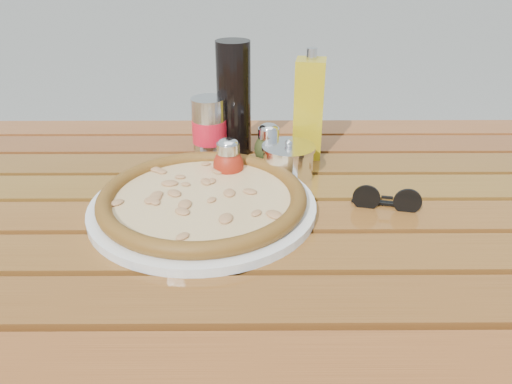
{
  "coord_description": "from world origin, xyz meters",
  "views": [
    {
      "loc": [
        -0.0,
        -0.68,
        1.14
      ],
      "look_at": [
        0.0,
        0.02,
        0.78
      ],
      "focal_mm": 35.0,
      "sensor_mm": 36.0,
      "label": 1
    }
  ],
  "objects_px": {
    "oregano_shaker": "(268,145)",
    "parmesan_tin": "(288,161)",
    "pepper_shaker": "(228,161)",
    "soda_can": "(209,129)",
    "pizza": "(203,197)",
    "plate": "(203,206)",
    "table": "(256,255)",
    "sunglasses": "(387,200)",
    "olive_oil_cruet": "(309,108)",
    "dark_bottle": "(234,99)"
  },
  "relations": [
    {
      "from": "sunglasses",
      "to": "table",
      "type": "bearing_deg",
      "value": -162.9
    },
    {
      "from": "pizza",
      "to": "pepper_shaker",
      "type": "bearing_deg",
      "value": 71.3
    },
    {
      "from": "plate",
      "to": "parmesan_tin",
      "type": "distance_m",
      "value": 0.19
    },
    {
      "from": "sunglasses",
      "to": "oregano_shaker",
      "type": "bearing_deg",
      "value": 147.72
    },
    {
      "from": "plate",
      "to": "dark_bottle",
      "type": "distance_m",
      "value": 0.27
    },
    {
      "from": "dark_bottle",
      "to": "parmesan_tin",
      "type": "relative_size",
      "value": 1.82
    },
    {
      "from": "pizza",
      "to": "dark_bottle",
      "type": "xyz_separation_m",
      "value": [
        0.04,
        0.24,
        0.09
      ]
    },
    {
      "from": "pepper_shaker",
      "to": "soda_can",
      "type": "distance_m",
      "value": 0.12
    },
    {
      "from": "pizza",
      "to": "parmesan_tin",
      "type": "xyz_separation_m",
      "value": [
        0.14,
        0.13,
        0.01
      ]
    },
    {
      "from": "table",
      "to": "soda_can",
      "type": "xyz_separation_m",
      "value": [
        -0.09,
        0.23,
        0.13
      ]
    },
    {
      "from": "soda_can",
      "to": "pepper_shaker",
      "type": "bearing_deg",
      "value": -69.25
    },
    {
      "from": "plate",
      "to": "pizza",
      "type": "xyz_separation_m",
      "value": [
        -0.0,
        0.0,
        0.02
      ]
    },
    {
      "from": "sunglasses",
      "to": "pizza",
      "type": "bearing_deg",
      "value": -167.4
    },
    {
      "from": "pizza",
      "to": "parmesan_tin",
      "type": "distance_m",
      "value": 0.19
    },
    {
      "from": "table",
      "to": "plate",
      "type": "bearing_deg",
      "value": 169.47
    },
    {
      "from": "pizza",
      "to": "soda_can",
      "type": "relative_size",
      "value": 3.28
    },
    {
      "from": "olive_oil_cruet",
      "to": "pizza",
      "type": "bearing_deg",
      "value": -129.77
    },
    {
      "from": "pizza",
      "to": "soda_can",
      "type": "bearing_deg",
      "value": 91.21
    },
    {
      "from": "dark_bottle",
      "to": "soda_can",
      "type": "height_order",
      "value": "dark_bottle"
    },
    {
      "from": "table",
      "to": "plate",
      "type": "xyz_separation_m",
      "value": [
        -0.08,
        0.02,
        0.08
      ]
    },
    {
      "from": "plate",
      "to": "parmesan_tin",
      "type": "bearing_deg",
      "value": 41.41
    },
    {
      "from": "oregano_shaker",
      "to": "dark_bottle",
      "type": "height_order",
      "value": "dark_bottle"
    },
    {
      "from": "pizza",
      "to": "sunglasses",
      "type": "xyz_separation_m",
      "value": [
        0.29,
        0.0,
        -0.01
      ]
    },
    {
      "from": "plate",
      "to": "pepper_shaker",
      "type": "xyz_separation_m",
      "value": [
        0.04,
        0.11,
        0.03
      ]
    },
    {
      "from": "table",
      "to": "sunglasses",
      "type": "distance_m",
      "value": 0.23
    },
    {
      "from": "pizza",
      "to": "parmesan_tin",
      "type": "relative_size",
      "value": 3.26
    },
    {
      "from": "plate",
      "to": "dark_bottle",
      "type": "xyz_separation_m",
      "value": [
        0.04,
        0.24,
        0.1
      ]
    },
    {
      "from": "table",
      "to": "pizza",
      "type": "relative_size",
      "value": 3.56
    },
    {
      "from": "oregano_shaker",
      "to": "dark_bottle",
      "type": "relative_size",
      "value": 0.37
    },
    {
      "from": "dark_bottle",
      "to": "soda_can",
      "type": "relative_size",
      "value": 1.83
    },
    {
      "from": "pizza",
      "to": "dark_bottle",
      "type": "height_order",
      "value": "dark_bottle"
    },
    {
      "from": "table",
      "to": "pepper_shaker",
      "type": "relative_size",
      "value": 17.07
    },
    {
      "from": "plate",
      "to": "olive_oil_cruet",
      "type": "distance_m",
      "value": 0.31
    },
    {
      "from": "oregano_shaker",
      "to": "olive_oil_cruet",
      "type": "xyz_separation_m",
      "value": [
        0.08,
        0.04,
        0.06
      ]
    },
    {
      "from": "soda_can",
      "to": "olive_oil_cruet",
      "type": "distance_m",
      "value": 0.2
    },
    {
      "from": "oregano_shaker",
      "to": "sunglasses",
      "type": "bearing_deg",
      "value": -44.38
    },
    {
      "from": "plate",
      "to": "pepper_shaker",
      "type": "height_order",
      "value": "pepper_shaker"
    },
    {
      "from": "oregano_shaker",
      "to": "parmesan_tin",
      "type": "bearing_deg",
      "value": -58.75
    },
    {
      "from": "table",
      "to": "soda_can",
      "type": "distance_m",
      "value": 0.28
    },
    {
      "from": "oregano_shaker",
      "to": "soda_can",
      "type": "distance_m",
      "value": 0.12
    },
    {
      "from": "dark_bottle",
      "to": "olive_oil_cruet",
      "type": "xyz_separation_m",
      "value": [
        0.14,
        -0.02,
        -0.01
      ]
    },
    {
      "from": "table",
      "to": "parmesan_tin",
      "type": "xyz_separation_m",
      "value": [
        0.06,
        0.14,
        0.11
      ]
    },
    {
      "from": "pepper_shaker",
      "to": "sunglasses",
      "type": "xyz_separation_m",
      "value": [
        0.26,
        -0.1,
        -0.02
      ]
    },
    {
      "from": "pizza",
      "to": "oregano_shaker",
      "type": "height_order",
      "value": "oregano_shaker"
    },
    {
      "from": "plate",
      "to": "pizza",
      "type": "bearing_deg",
      "value": 135.0
    },
    {
      "from": "plate",
      "to": "soda_can",
      "type": "distance_m",
      "value": 0.22
    },
    {
      "from": "table",
      "to": "dark_bottle",
      "type": "height_order",
      "value": "dark_bottle"
    },
    {
      "from": "sunglasses",
      "to": "olive_oil_cruet",
      "type": "bearing_deg",
      "value": 127.52
    },
    {
      "from": "pepper_shaker",
      "to": "pizza",
      "type": "bearing_deg",
      "value": -108.7
    },
    {
      "from": "pizza",
      "to": "plate",
      "type": "bearing_deg",
      "value": -45.0
    }
  ]
}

